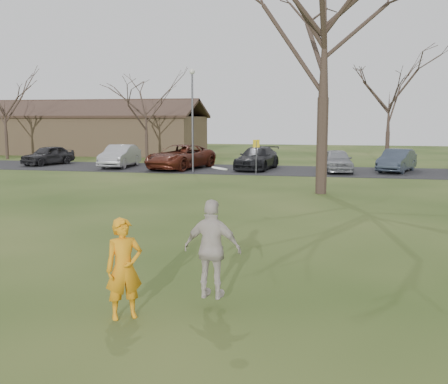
{
  "coord_description": "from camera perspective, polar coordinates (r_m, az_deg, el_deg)",
  "views": [
    {
      "loc": [
        2.72,
        -8.45,
        3.27
      ],
      "look_at": [
        0.0,
        4.0,
        1.5
      ],
      "focal_mm": 42.1,
      "sensor_mm": 36.0,
      "label": 1
    }
  ],
  "objects": [
    {
      "name": "sign_yellow",
      "position": [
        30.87,
        3.52,
        4.52
      ],
      "size": [
        0.35,
        0.35,
        2.08
      ],
      "color": "#47474C",
      "rests_on": "ground"
    },
    {
      "name": "car_1",
      "position": [
        36.27,
        -11.24,
        3.86
      ],
      "size": [
        1.92,
        4.68,
        1.51
      ],
      "primitive_type": "imported",
      "rotation": [
        0.0,
        0.0,
        0.07
      ],
      "color": "#95959A",
      "rests_on": "parking_strip"
    },
    {
      "name": "lamp_post",
      "position": [
        32.16,
        -3.45,
        9.15
      ],
      "size": [
        0.34,
        0.34,
        6.27
      ],
      "color": "#47474C",
      "rests_on": "ground"
    },
    {
      "name": "small_tree_row",
      "position": [
        38.55,
        14.97,
        8.58
      ],
      "size": [
        55.0,
        5.9,
        8.5
      ],
      "color": "#352821",
      "rests_on": "ground"
    },
    {
      "name": "car_5",
      "position": [
        34.12,
        18.26,
        3.27
      ],
      "size": [
        2.84,
        4.5,
        1.4
      ],
      "primitive_type": "imported",
      "rotation": [
        0.0,
        0.0,
        -0.35
      ],
      "color": "#2F3846",
      "rests_on": "parking_strip"
    },
    {
      "name": "car_3",
      "position": [
        34.1,
        3.62,
        3.68
      ],
      "size": [
        2.62,
        5.17,
        1.44
      ],
      "primitive_type": "imported",
      "rotation": [
        0.0,
        0.0,
        -0.13
      ],
      "color": "black",
      "rests_on": "parking_strip"
    },
    {
      "name": "player_defender",
      "position": [
        8.86,
        -10.81,
        -8.17
      ],
      "size": [
        0.73,
        0.68,
        1.68
      ],
      "primitive_type": "imported",
      "rotation": [
        0.0,
        0.0,
        0.61
      ],
      "color": "orange",
      "rests_on": "ground"
    },
    {
      "name": "car_2",
      "position": [
        34.5,
        -4.77,
        3.83
      ],
      "size": [
        3.99,
        6.13,
        1.57
      ],
      "primitive_type": "imported",
      "rotation": [
        0.0,
        0.0,
        -0.26
      ],
      "color": "#4F1E12",
      "rests_on": "parking_strip"
    },
    {
      "name": "car_0",
      "position": [
        39.54,
        -18.57,
        3.82
      ],
      "size": [
        2.72,
        4.32,
        1.37
      ],
      "primitive_type": "imported",
      "rotation": [
        0.0,
        0.0,
        -0.29
      ],
      "color": "#242326",
      "rests_on": "parking_strip"
    },
    {
      "name": "car_4",
      "position": [
        33.06,
        12.16,
        3.36
      ],
      "size": [
        2.18,
        4.31,
        1.41
      ],
      "primitive_type": "imported",
      "rotation": [
        0.0,
        0.0,
        0.13
      ],
      "color": "gray",
      "rests_on": "parking_strip"
    },
    {
      "name": "ground",
      "position": [
        9.46,
        -5.3,
        -12.36
      ],
      "size": [
        120.0,
        120.0,
        0.0
      ],
      "primitive_type": "plane",
      "color": "#1E380F",
      "rests_on": "ground"
    },
    {
      "name": "big_tree",
      "position": [
        23.75,
        10.91,
        16.81
      ],
      "size": [
        9.0,
        9.0,
        14.0
      ],
      "primitive_type": null,
      "color": "#352821",
      "rests_on": "ground"
    },
    {
      "name": "building",
      "position": [
        51.73,
        -13.82,
        6.21
      ],
      "size": [
        20.6,
        8.5,
        5.14
      ],
      "color": "#8C6D4C",
      "rests_on": "ground"
    },
    {
      "name": "parking_strip",
      "position": [
        33.72,
        7.65,
        2.32
      ],
      "size": [
        62.0,
        6.5,
        0.04
      ],
      "primitive_type": "cube",
      "color": "black",
      "rests_on": "ground"
    },
    {
      "name": "catching_play",
      "position": [
        9.04,
        -1.26,
        -6.2
      ],
      "size": [
        1.03,
        0.49,
        2.3
      ],
      "color": "#BEB2AA",
      "rests_on": "ground"
    }
  ]
}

